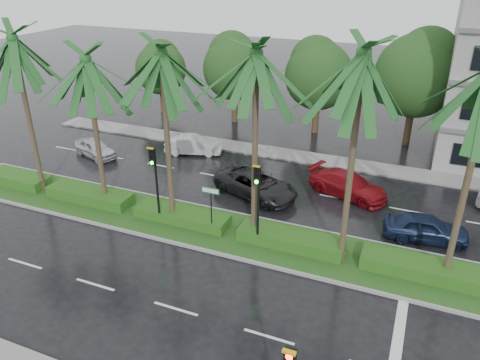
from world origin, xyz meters
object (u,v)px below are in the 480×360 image
at_px(car_silver, 95,148).
at_px(car_darkgrey, 256,184).
at_px(car_white, 194,145).
at_px(car_red, 348,185).
at_px(street_sign, 211,199).
at_px(signal_median_left, 155,174).
at_px(car_blue, 426,228).

distance_m(car_silver, car_darkgrey, 12.61).
distance_m(car_white, car_red, 11.60).
distance_m(car_white, car_darkgrey, 7.70).
relative_size(street_sign, car_white, 0.65).
bearing_deg(car_white, car_silver, 98.25).
height_order(signal_median_left, street_sign, signal_median_left).
xyz_separation_m(street_sign, car_red, (5.50, 7.08, -1.43)).
bearing_deg(car_white, car_blue, -127.66).
xyz_separation_m(signal_median_left, car_silver, (-9.06, 6.37, -2.38)).
height_order(car_white, car_blue, car_blue).
height_order(car_white, car_darkgrey, car_darkgrey).
bearing_deg(car_blue, car_silver, 76.40).
distance_m(street_sign, car_white, 11.10).
bearing_deg(car_silver, car_white, -43.09).
bearing_deg(signal_median_left, car_white, 106.96).
xyz_separation_m(car_silver, car_red, (17.56, 0.89, 0.08)).
distance_m(car_red, car_blue, 5.58).
bearing_deg(car_silver, signal_median_left, -104.94).
bearing_deg(signal_median_left, car_blue, 16.93).
bearing_deg(car_red, car_white, 98.36).
height_order(car_silver, car_white, car_white).
distance_m(street_sign, car_red, 9.08).
bearing_deg(car_red, street_sign, 161.52).
height_order(signal_median_left, car_blue, signal_median_left).
xyz_separation_m(car_darkgrey, car_red, (5.00, 2.09, -0.03)).
distance_m(signal_median_left, car_silver, 11.32).
distance_m(car_silver, car_white, 6.91).
bearing_deg(car_white, street_sign, -166.14).
distance_m(car_white, car_blue, 16.82).
bearing_deg(car_blue, signal_median_left, 99.56).
relative_size(street_sign, car_silver, 0.71).
bearing_deg(car_red, car_blue, -106.90).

